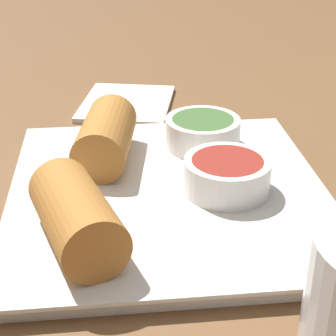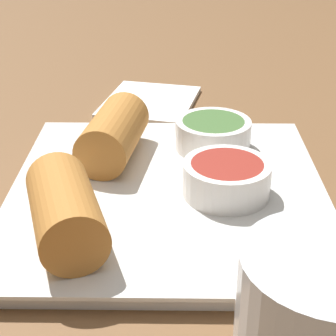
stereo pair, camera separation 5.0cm
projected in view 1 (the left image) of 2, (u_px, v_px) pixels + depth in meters
The scene contains 7 objects.
table_surface at pixel (137, 196), 51.59cm from camera, with size 180.00×140.00×2.00cm.
serving_plate at pixel (168, 195), 48.32cm from camera, with size 28.25×26.90×1.50cm.
roll_front_left at pixel (106, 135), 51.98cm from camera, with size 10.81×6.25×4.78cm.
roll_front_right at pixel (75, 213), 39.91cm from camera, with size 10.84×7.55×4.78cm.
dipping_bowl_near at pixel (227, 174), 46.88cm from camera, with size 7.30×7.30×2.86cm.
dipping_bowl_far at pixel (203, 131), 54.71cm from camera, with size 7.30×7.30×2.86cm.
napkin at pixel (129, 103), 69.04cm from camera, with size 14.42×13.01×0.60cm.
Camera 1 is at (44.55, -1.89, 27.25)cm, focal length 60.00 mm.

